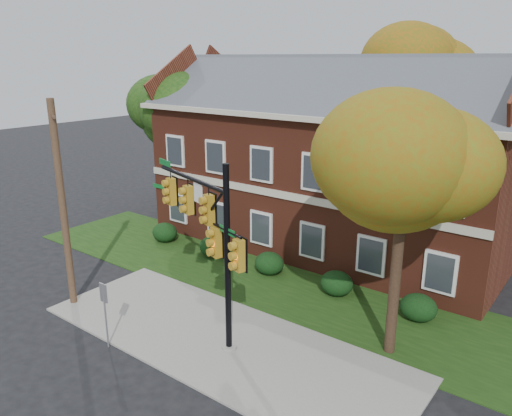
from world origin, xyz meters
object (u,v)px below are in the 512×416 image
Objects in this scene: tree_near_right at (411,161)px; tree_far_rear at (417,71)px; utility_pole at (63,206)px; tree_left_rear at (179,109)px; sign_post at (105,305)px; hedge_left at (213,247)px; hedge_far_left at (165,232)px; apartment_building at (329,151)px; hedge_right at (337,283)px; traffic_signal at (209,229)px; hedge_far_right at (418,308)px; hedge_center at (269,263)px.

tree_near_right is 17.12m from tree_far_rear.
utility_pole is at bearing -106.46° from tree_far_rear.
sign_post is (8.86, -12.47, -5.05)m from tree_left_rear.
hedge_far_left is at bearing 180.00° from hedge_left.
apartment_building is 7.73m from hedge_right.
utility_pole reaches higher than hedge_left.
tree_near_right is 3.57× the size of sign_post.
hedge_left is at bearing 107.11° from sign_post.
utility_pole is at bearing -147.06° from traffic_signal.
tree_near_right is (7.22, -8.09, 1.68)m from apartment_building.
tree_left_rear is at bearing 146.41° from hedge_left.
hedge_far_left is at bearing 164.55° from traffic_signal.
hedge_far_right is 0.17× the size of utility_pole.
hedge_far_left is 8.40m from utility_pole.
sign_post reaches higher than hedge_left.
hedge_far_left is 0.21× the size of traffic_signal.
hedge_far_right is 16.51m from tree_far_rear.
apartment_building is at bearing 56.33° from hedge_left.
tree_far_rear is at bearing 83.69° from sign_post.
utility_pole is at bearing -110.50° from apartment_building.
hedge_far_right is at bearing 94.52° from tree_near_right.
hedge_left is 0.12× the size of tree_far_rear.
utility_pole is at bearing -122.90° from hedge_center.
apartment_building is 2.28× the size of utility_pole.
hedge_left is 9.69m from tree_left_rear.
hedge_far_left and hedge_far_right have the same top height.
tree_far_rear is 1.77× the size of traffic_signal.
hedge_far_right is 6.77m from tree_near_right.
utility_pole is (-11.65, -7.19, 3.65)m from hedge_far_right.
tree_far_rear is (-2.16, 13.09, 8.32)m from hedge_right.
hedge_left is 0.58× the size of sign_post.
sign_post is at bearing -54.60° from tree_left_rear.
tree_far_rear is at bearing 57.50° from hedge_far_left.
hedge_center is (0.00, -5.25, -4.46)m from apartment_building.
tree_near_right is 1.32× the size of traffic_signal.
traffic_signal is at bearing -82.37° from apartment_building.
utility_pole reaches higher than sign_post.
hedge_right is 1.00× the size of hedge_far_right.
hedge_right is (10.50, 0.00, 0.00)m from hedge_far_left.
hedge_right is 15.66m from tree_far_rear.
traffic_signal is (1.45, -10.80, -0.94)m from apartment_building.
hedge_left is at bearing 0.00° from hedge_far_left.
apartment_building is 13.43× the size of hedge_far_right.
sign_post is (-7.87, -8.33, 1.11)m from hedge_far_right.
apartment_building is at bearing -99.71° from tree_far_rear.
hedge_right is 0.16× the size of tree_left_rear.
hedge_far_right is (7.00, 0.00, 0.00)m from hedge_center.
apartment_building reaches higher than tree_left_rear.
hedge_right is at bearing 0.00° from hedge_left.
utility_pole reaches higher than hedge_center.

